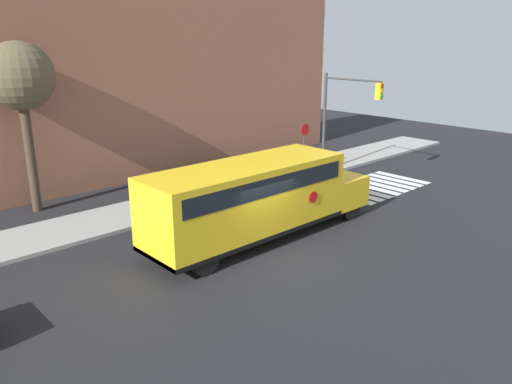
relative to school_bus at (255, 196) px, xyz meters
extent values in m
plane|color=black|center=(-0.55, -1.06, -1.69)|extent=(60.00, 60.00, 0.00)
cube|color=#9E9E99|center=(-0.55, 5.44, -1.62)|extent=(44.00, 3.00, 0.15)
cube|color=#935B42|center=(-0.55, 11.94, 3.71)|extent=(32.00, 4.00, 10.81)
cube|color=white|center=(6.74, 0.94, -1.69)|extent=(0.50, 3.20, 0.01)
cube|color=white|center=(7.44, 0.94, -1.69)|extent=(0.50, 3.20, 0.01)
cube|color=white|center=(8.14, 0.94, -1.69)|extent=(0.50, 3.20, 0.01)
cube|color=white|center=(8.84, 0.94, -1.69)|extent=(0.50, 3.20, 0.01)
cube|color=white|center=(9.54, 0.94, -1.69)|extent=(0.50, 3.20, 0.01)
cube|color=white|center=(10.24, 0.94, -1.69)|extent=(0.50, 3.20, 0.01)
cube|color=white|center=(10.94, 0.94, -1.69)|extent=(0.50, 3.20, 0.01)
cube|color=white|center=(11.64, 0.94, -1.69)|extent=(0.50, 3.20, 0.01)
cube|color=yellow|center=(-0.41, 0.00, 0.01)|extent=(7.87, 2.50, 2.50)
cube|color=yellow|center=(4.45, 0.00, -0.62)|extent=(1.86, 2.50, 1.24)
cube|color=black|center=(-0.41, 0.00, -1.16)|extent=(7.87, 2.54, 0.16)
cube|color=black|center=(-0.41, 0.00, 0.71)|extent=(7.24, 2.53, 0.64)
cylinder|color=red|center=(1.75, -1.29, -0.12)|extent=(0.44, 0.02, 0.44)
cylinder|color=black|center=(4.36, 1.08, -1.19)|extent=(1.00, 0.30, 1.00)
cylinder|color=black|center=(4.36, -1.08, -1.19)|extent=(1.00, 0.30, 1.00)
cylinder|color=black|center=(-3.15, 1.08, -1.19)|extent=(1.00, 0.30, 1.00)
cylinder|color=black|center=(-3.15, -1.08, -1.19)|extent=(1.00, 0.30, 1.00)
cylinder|color=#38383A|center=(8.10, 4.90, -0.41)|extent=(0.07, 0.07, 2.55)
cylinder|color=red|center=(8.10, 4.85, 0.83)|extent=(0.62, 0.03, 0.62)
cylinder|color=#38383A|center=(9.10, 4.38, 1.04)|extent=(0.16, 0.16, 5.45)
cylinder|color=#38383A|center=(9.10, 2.67, 3.51)|extent=(0.10, 3.41, 0.10)
cube|color=yellow|center=(9.10, 1.07, 3.06)|extent=(0.28, 0.28, 0.80)
cylinder|color=red|center=(9.10, 0.92, 3.32)|extent=(0.18, 0.02, 0.18)
cylinder|color=#EAB214|center=(9.10, 0.92, 3.06)|extent=(0.18, 0.02, 0.18)
cylinder|color=green|center=(9.10, 0.92, 2.80)|extent=(0.18, 0.02, 0.18)
cylinder|color=#423323|center=(-4.77, 8.82, 0.77)|extent=(0.39, 0.39, 4.91)
sphere|color=brown|center=(-4.77, 8.82, 4.05)|extent=(2.77, 2.77, 2.77)
camera|label=1|loc=(-11.71, -12.72, 5.51)|focal=35.00mm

